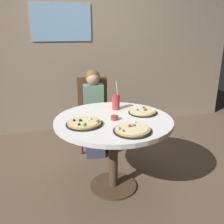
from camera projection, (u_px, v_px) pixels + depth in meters
ground_plane at (113, 186)px, 2.55m from camera, size 8.00×8.00×0.00m
wall_with_window at (80, 37)px, 3.73m from camera, size 5.20×0.14×2.90m
dining_table at (113, 129)px, 2.35m from camera, size 1.12×1.12×0.75m
chair_wooden at (93, 109)px, 3.32m from camera, size 0.46×0.46×0.95m
diner_child at (94, 117)px, 3.16m from camera, size 0.31×0.43×1.08m
pizza_veggie at (143, 112)px, 2.46m from camera, size 0.29×0.29×0.05m
pizza_cheese at (84, 123)px, 2.16m from camera, size 0.33×0.33×0.05m
pizza_pepperoni at (132, 130)px, 2.02m from camera, size 0.32×0.32×0.05m
soda_cup at (116, 102)px, 2.56m from camera, size 0.08×0.08×0.31m
sauce_bowl at (115, 118)px, 2.28m from camera, size 0.07×0.07×0.04m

